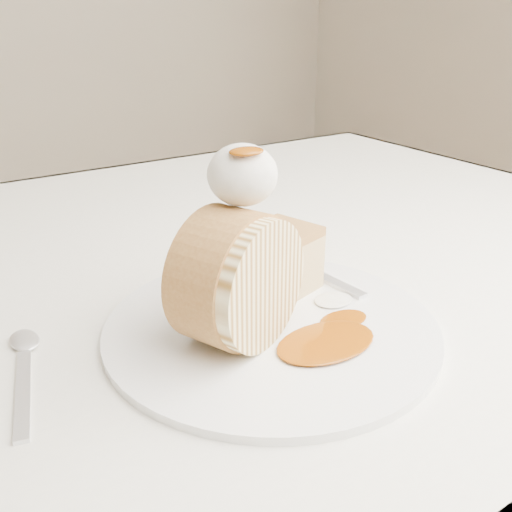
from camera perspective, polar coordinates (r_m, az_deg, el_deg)
table at (r=0.71m, az=-9.60°, el=-7.26°), size 1.40×0.90×0.75m
plate at (r=0.52m, az=1.53°, el=-7.06°), size 0.38×0.38×0.01m
roulade_slice at (r=0.47m, az=-1.80°, el=-2.34°), size 0.13×0.10×0.11m
cake_chunk at (r=0.57m, az=2.41°, el=-0.73°), size 0.08×0.08×0.06m
whipped_cream at (r=0.47m, az=-1.37°, el=8.11°), size 0.06×0.06×0.05m
caramel_drizzle at (r=0.45m, az=-0.98°, el=11.22°), size 0.03×0.02×0.01m
caramel_pool at (r=0.49m, az=7.01°, el=-8.53°), size 0.11×0.09×0.00m
fork at (r=0.61m, az=6.23°, el=-1.88°), size 0.04×0.18×0.00m
spoon at (r=0.48m, az=-22.26°, el=-12.50°), size 0.05×0.14×0.00m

